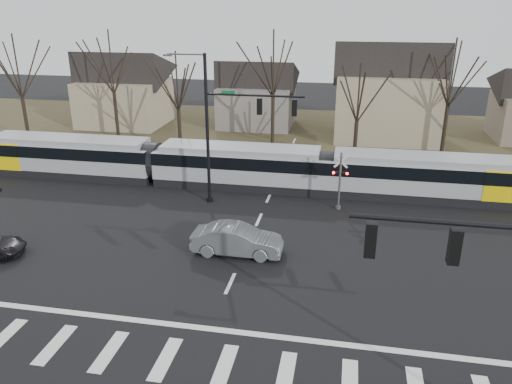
# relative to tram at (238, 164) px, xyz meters

# --- Properties ---
(ground) EXTENTS (140.00, 140.00, 0.00)m
(ground) POSITION_rel_tram_xyz_m (2.74, -16.00, -1.72)
(ground) COLOR black
(grass_verge) EXTENTS (140.00, 28.00, 0.01)m
(grass_verge) POSITION_rel_tram_xyz_m (2.74, 16.00, -1.71)
(grass_verge) COLOR #38331E
(grass_verge) RESTS_ON ground
(crosswalk) EXTENTS (27.00, 2.60, 0.01)m
(crosswalk) POSITION_rel_tram_xyz_m (2.74, -20.00, -1.71)
(crosswalk) COLOR silver
(crosswalk) RESTS_ON ground
(stop_line) EXTENTS (28.00, 0.35, 0.01)m
(stop_line) POSITION_rel_tram_xyz_m (2.74, -17.80, -1.71)
(stop_line) COLOR silver
(stop_line) RESTS_ON ground
(lane_dashes) EXTENTS (0.18, 30.00, 0.01)m
(lane_dashes) POSITION_rel_tram_xyz_m (2.74, -0.00, -1.71)
(lane_dashes) COLOR silver
(lane_dashes) RESTS_ON ground
(rail_pair) EXTENTS (90.00, 1.52, 0.06)m
(rail_pair) POSITION_rel_tram_xyz_m (2.74, -0.20, -1.69)
(rail_pair) COLOR #59595E
(rail_pair) RESTS_ON ground
(tram) EXTENTS (41.60, 3.09, 3.15)m
(tram) POSITION_rel_tram_xyz_m (0.00, 0.00, 0.00)
(tram) COLOR gray
(tram) RESTS_ON ground
(sedan) EXTENTS (1.85, 5.09, 1.67)m
(sedan) POSITION_rel_tram_xyz_m (2.39, -10.79, -0.88)
(sedan) COLOR slate
(sedan) RESTS_ON ground
(signal_pole_near_right) EXTENTS (6.72, 0.44, 8.00)m
(signal_pole_near_right) POSITION_rel_tram_xyz_m (12.86, -22.00, 3.45)
(signal_pole_near_right) COLOR black
(signal_pole_near_right) RESTS_ON ground
(signal_pole_far) EXTENTS (9.28, 0.44, 10.20)m
(signal_pole_far) POSITION_rel_tram_xyz_m (0.34, -3.50, 3.98)
(signal_pole_far) COLOR black
(signal_pole_far) RESTS_ON ground
(rail_crossing_signal) EXTENTS (1.08, 0.36, 4.00)m
(rail_crossing_signal) POSITION_rel_tram_xyz_m (7.74, -3.21, 0.17)
(rail_crossing_signal) COLOR #59595B
(rail_crossing_signal) RESTS_ON ground
(tree_row) EXTENTS (59.20, 7.20, 10.00)m
(tree_row) POSITION_rel_tram_xyz_m (4.74, 10.00, 3.28)
(tree_row) COLOR black
(tree_row) RESTS_ON ground
(house_a) EXTENTS (9.72, 8.64, 8.60)m
(house_a) POSITION_rel_tram_xyz_m (-17.26, 18.00, 2.74)
(house_a) COLOR gray
(house_a) RESTS_ON ground
(house_b) EXTENTS (8.64, 7.56, 7.65)m
(house_b) POSITION_rel_tram_xyz_m (-2.26, 20.00, 2.25)
(house_b) COLOR slate
(house_b) RESTS_ON ground
(house_c) EXTENTS (10.80, 8.64, 10.10)m
(house_c) POSITION_rel_tram_xyz_m (11.74, 17.00, 3.51)
(house_c) COLOR gray
(house_c) RESTS_ON ground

